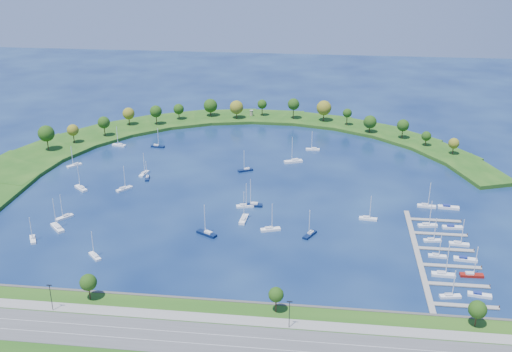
# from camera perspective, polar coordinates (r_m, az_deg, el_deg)

# --- Properties ---
(ground) EXTENTS (700.00, 700.00, 0.00)m
(ground) POSITION_cam_1_polar(r_m,az_deg,el_deg) (301.87, -1.05, -1.02)
(ground) COLOR #071742
(ground) RESTS_ON ground
(south_shoreline) EXTENTS (420.00, 43.10, 11.60)m
(south_shoreline) POSITION_cam_1_polar(r_m,az_deg,el_deg) (196.61, -6.05, -15.14)
(south_shoreline) COLOR #1A4B14
(south_shoreline) RESTS_ON ground
(breakwater) EXTENTS (286.74, 247.64, 2.00)m
(breakwater) POSITION_cam_1_polar(r_m,az_deg,el_deg) (354.44, -7.44, 2.62)
(breakwater) COLOR #1A4B14
(breakwater) RESTS_ON ground
(breakwater_trees) EXTENTS (239.90, 91.17, 14.93)m
(breakwater_trees) POSITION_cam_1_polar(r_m,az_deg,el_deg) (383.46, -2.16, 5.82)
(breakwater_trees) COLOR #382314
(breakwater_trees) RESTS_ON breakwater
(harbor_tower) EXTENTS (2.60, 2.60, 3.95)m
(harbor_tower) POSITION_cam_1_polar(r_m,az_deg,el_deg) (410.67, -0.44, 6.06)
(harbor_tower) COLOR gray
(harbor_tower) RESTS_ON breakwater
(dock_system) EXTENTS (24.28, 82.00, 1.60)m
(dock_system) POSITION_cam_1_polar(r_m,az_deg,el_deg) (249.24, 16.93, -7.42)
(dock_system) COLOR gray
(dock_system) RESTS_ON ground
(moored_boat_0) EXTENTS (5.58, 7.62, 11.11)m
(moored_boat_0) POSITION_cam_1_polar(r_m,az_deg,el_deg) (267.58, -20.61, -5.64)
(moored_boat_0) COLOR white
(moored_boat_0) RESTS_ON ground
(moored_boat_1) EXTENTS (6.87, 6.98, 11.25)m
(moored_boat_1) POSITION_cam_1_polar(r_m,az_deg,el_deg) (246.92, -15.19, -7.37)
(moored_boat_1) COLOR white
(moored_boat_1) RESTS_ON ground
(moored_boat_2) EXTENTS (8.22, 3.12, 11.80)m
(moored_boat_2) POSITION_cam_1_polar(r_m,az_deg,el_deg) (272.44, 10.68, -3.97)
(moored_boat_2) COLOR white
(moored_boat_2) RESTS_ON ground
(moored_boat_3) EXTENTS (9.61, 6.91, 13.97)m
(moored_boat_3) POSITION_cam_1_polar(r_m,az_deg,el_deg) (255.76, -4.73, -5.46)
(moored_boat_3) COLOR #09183C
(moored_boat_3) RESTS_ON ground
(moored_boat_4) EXTENTS (3.34, 9.57, 13.82)m
(moored_boat_4) POSITION_cam_1_polar(r_m,az_deg,el_deg) (266.93, -1.19, -4.11)
(moored_boat_4) COLOR white
(moored_boat_4) RESTS_ON ground
(moored_boat_5) EXTENTS (8.10, 2.39, 11.85)m
(moored_boat_5) POSITION_cam_1_polar(r_m,az_deg,el_deg) (353.03, 5.47, 2.62)
(moored_boat_5) COLOR white
(moored_boat_5) RESTS_ON ground
(moored_boat_6) EXTENTS (10.59, 6.29, 15.05)m
(moored_boat_6) POSITION_cam_1_polar(r_m,az_deg,el_deg) (333.29, 3.61, 1.46)
(moored_boat_6) COLOR white
(moored_boat_6) RESTS_ON ground
(moored_boat_7) EXTENTS (8.82, 8.93, 14.41)m
(moored_boat_7) POSITION_cam_1_polar(r_m,az_deg,el_deg) (273.59, -18.50, -4.67)
(moored_boat_7) COLOR white
(moored_boat_7) RESTS_ON ground
(moored_boat_8) EXTENTS (6.02, 8.49, 12.31)m
(moored_boat_8) POSITION_cam_1_polar(r_m,az_deg,el_deg) (255.28, 5.18, -5.54)
(moored_boat_8) COLOR #09183C
(moored_boat_8) RESTS_ON ground
(moored_boat_9) EXTENTS (8.70, 4.09, 12.34)m
(moored_boat_9) POSITION_cam_1_polar(r_m,az_deg,el_deg) (367.51, -12.98, 2.94)
(moored_boat_9) COLOR white
(moored_boat_9) RESTS_ON ground
(moored_boat_10) EXTENTS (7.18, 8.22, 12.59)m
(moored_boat_10) POSITION_cam_1_polar(r_m,az_deg,el_deg) (304.80, -12.52, -1.16)
(moored_boat_10) COLOR white
(moored_boat_10) RESTS_ON ground
(moored_boat_11) EXTENTS (8.39, 3.20, 12.03)m
(moored_boat_11) POSITION_cam_1_polar(r_m,az_deg,el_deg) (361.16, -9.42, 2.88)
(moored_boat_11) COLOR #09183C
(moored_boat_11) RESTS_ON ground
(moored_boat_12) EXTENTS (8.52, 4.10, 12.07)m
(moored_boat_12) POSITION_cam_1_polar(r_m,az_deg,el_deg) (279.52, -1.08, -2.83)
(moored_boat_12) COLOR white
(moored_boat_12) RESTS_ON ground
(moored_boat_13) EXTENTS (6.80, 7.76, 11.90)m
(moored_boat_13) POSITION_cam_1_polar(r_m,az_deg,el_deg) (282.50, -17.88, -3.72)
(moored_boat_13) COLOR white
(moored_boat_13) RESTS_ON ground
(moored_boat_14) EXTENTS (7.22, 7.57, 12.02)m
(moored_boat_14) POSITION_cam_1_polar(r_m,az_deg,el_deg) (342.17, -17.00, 1.03)
(moored_boat_14) COLOR white
(moored_boat_14) RESTS_ON ground
(moored_boat_15) EXTENTS (3.33, 7.22, 10.25)m
(moored_boat_15) POSITION_cam_1_polar(r_m,az_deg,el_deg) (315.71, -10.38, -0.14)
(moored_boat_15) COLOR #09183C
(moored_boat_15) RESTS_ON ground
(moored_boat_16) EXTENTS (8.97, 5.04, 12.72)m
(moored_boat_16) POSITION_cam_1_polar(r_m,az_deg,el_deg) (258.51, 1.38, -5.07)
(moored_boat_16) COLOR white
(moored_boat_16) RESTS_ON ground
(moored_boat_17) EXTENTS (8.58, 7.87, 13.40)m
(moored_boat_17) POSITION_cam_1_polar(r_m,az_deg,el_deg) (310.79, -16.43, -1.09)
(moored_boat_17) COLOR white
(moored_boat_17) RESTS_ON ground
(moored_boat_18) EXTENTS (9.44, 2.75, 13.83)m
(moored_boat_18) POSITION_cam_1_polar(r_m,az_deg,el_deg) (280.42, -0.34, -2.73)
(moored_boat_18) COLOR #09183C
(moored_boat_18) RESTS_ON ground
(moored_boat_19) EXTENTS (8.29, 5.86, 12.02)m
(moored_boat_19) POSITION_cam_1_polar(r_m,az_deg,el_deg) (320.84, -1.01, 0.63)
(moored_boat_19) COLOR #09183C
(moored_boat_19) RESTS_ON ground
(moored_boat_20) EXTENTS (3.76, 8.44, 12.00)m
(moored_boat_20) POSITION_cam_1_polar(r_m,az_deg,el_deg) (321.63, -10.67, 0.28)
(moored_boat_20) COLOR white
(moored_boat_20) RESTS_ON ground
(docked_boat_0) EXTENTS (7.78, 3.33, 11.08)m
(docked_boat_0) POSITION_cam_1_polar(r_m,az_deg,el_deg) (225.66, 18.12, -10.82)
(docked_boat_0) COLOR white
(docked_boat_0) RESTS_ON ground
(docked_boat_1) EXTENTS (8.47, 3.48, 1.68)m
(docked_boat_1) POSITION_cam_1_polar(r_m,az_deg,el_deg) (229.83, 20.61, -10.61)
(docked_boat_1) COLOR white
(docked_boat_1) RESTS_ON ground
(docked_boat_2) EXTENTS (8.94, 2.99, 12.94)m
(docked_boat_2) POSITION_cam_1_polar(r_m,az_deg,el_deg) (237.47, 17.51, -8.93)
(docked_boat_2) COLOR white
(docked_boat_2) RESTS_ON ground
(docked_boat_3) EXTENTS (8.75, 2.67, 12.77)m
(docked_boat_3) POSITION_cam_1_polar(r_m,az_deg,el_deg) (240.52, 19.95, -8.85)
(docked_boat_3) COLOR maroon
(docked_boat_3) RESTS_ON ground
(docked_boat_4) EXTENTS (7.25, 2.49, 10.47)m
(docked_boat_4) POSITION_cam_1_polar(r_m,az_deg,el_deg) (249.44, 16.98, -7.27)
(docked_boat_4) COLOR white
(docked_boat_4) RESTS_ON ground
(docked_boat_5) EXTENTS (9.18, 3.49, 1.83)m
(docked_boat_5) POSITION_cam_1_polar(r_m,az_deg,el_deg) (250.45, 19.39, -7.52)
(docked_boat_5) COLOR white
(docked_boat_5) RESTS_ON ground
(docked_boat_6) EXTENTS (7.50, 2.90, 10.74)m
(docked_boat_6) POSITION_cam_1_polar(r_m,az_deg,el_deg) (260.59, 16.54, -5.86)
(docked_boat_6) COLOR white
(docked_boat_6) RESTS_ON ground
(docked_boat_7) EXTENTS (8.24, 2.98, 11.86)m
(docked_boat_7) POSITION_cam_1_polar(r_m,az_deg,el_deg) (260.97, 18.88, -6.12)
(docked_boat_7) COLOR white
(docked_boat_7) RESTS_ON ground
(docked_boat_8) EXTENTS (8.71, 3.70, 12.40)m
(docked_boat_8) POSITION_cam_1_polar(r_m,az_deg,el_deg) (272.42, 16.11, -4.50)
(docked_boat_8) COLOR white
(docked_boat_8) RESTS_ON ground
(docked_boat_9) EXTENTS (8.77, 2.85, 1.77)m
(docked_boat_9) POSITION_cam_1_polar(r_m,az_deg,el_deg) (274.08, 18.28, -4.67)
(docked_boat_9) COLOR white
(docked_boat_9) RESTS_ON ground
(docked_boat_10) EXTENTS (8.72, 3.27, 12.52)m
(docked_boat_10) POSITION_cam_1_polar(r_m,az_deg,el_deg) (290.67, 16.02, -2.73)
(docked_boat_10) COLOR white
(docked_boat_10) RESTS_ON ground
(docked_boat_11) EXTENTS (9.80, 3.42, 1.96)m
(docked_boat_11) POSITION_cam_1_polar(r_m,az_deg,el_deg) (292.32, 17.94, -2.86)
(docked_boat_11) COLOR white
(docked_boat_11) RESTS_ON ground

